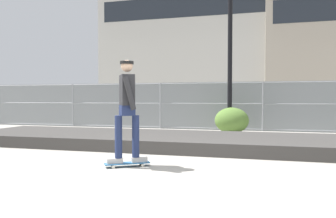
# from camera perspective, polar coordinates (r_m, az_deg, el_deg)

# --- Properties ---
(ground_plane) EXTENTS (120.00, 120.00, 0.00)m
(ground_plane) POSITION_cam_1_polar(r_m,az_deg,el_deg) (5.30, -4.64, -11.42)
(ground_plane) COLOR #9E998E
(gravel_berm) EXTENTS (11.77, 2.72, 0.29)m
(gravel_berm) POSITION_cam_1_polar(r_m,az_deg,el_deg) (8.31, 2.86, -5.56)
(gravel_berm) COLOR #3D3A38
(gravel_berm) RESTS_ON ground_plane
(skateboard) EXTENTS (0.78, 0.59, 0.07)m
(skateboard) POSITION_cam_1_polar(r_m,az_deg,el_deg) (5.95, -7.12, -9.39)
(skateboard) COLOR #2D608C
(skateboard) RESTS_ON ground_plane
(skater) EXTENTS (0.66, 0.61, 1.83)m
(skater) POSITION_cam_1_polar(r_m,az_deg,el_deg) (5.84, -7.16, 0.85)
(skater) COLOR #B2ADA8
(skater) RESTS_ON skateboard
(chain_fence) EXTENTS (19.97, 0.06, 1.85)m
(chain_fence) POSITION_cam_1_polar(r_m,az_deg,el_deg) (12.79, 7.25, 0.56)
(chain_fence) COLOR gray
(chain_fence) RESTS_ON ground_plane
(street_lamp) EXTENTS (0.44, 0.44, 7.42)m
(street_lamp) POSITION_cam_1_polar(r_m,az_deg,el_deg) (12.15, 10.80, 17.81)
(street_lamp) COLOR black
(street_lamp) RESTS_ON ground_plane
(parked_car_near) EXTENTS (4.55, 2.26, 1.66)m
(parked_car_near) POSITION_cam_1_polar(r_m,az_deg,el_deg) (16.13, -4.32, 0.50)
(parked_car_near) COLOR #B7BABF
(parked_car_near) RESTS_ON ground_plane
(library_building) EXTENTS (22.54, 14.24, 19.40)m
(library_building) POSITION_cam_1_polar(r_m,az_deg,el_deg) (46.53, 4.86, 12.35)
(library_building) COLOR #B2AFA8
(library_building) RESTS_ON ground_plane
(shrub_left) EXTENTS (1.17, 0.96, 0.90)m
(shrub_left) POSITION_cam_1_polar(r_m,az_deg,el_deg) (11.55, 11.04, -1.97)
(shrub_left) COLOR #567A33
(shrub_left) RESTS_ON ground_plane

